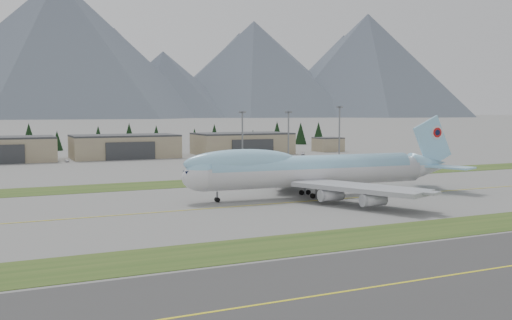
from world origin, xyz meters
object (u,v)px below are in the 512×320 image
service_vehicle_a (67,162)px  hangar_right (242,143)px  service_vehicle_b (226,158)px  service_vehicle_c (303,155)px  hangar_center (125,146)px  boeing_747_freighter (313,170)px

service_vehicle_a → hangar_right: bearing=1.8°
service_vehicle_a → service_vehicle_b: (69.44, -9.14, 0.00)m
service_vehicle_c → hangar_right: bearing=169.6°
service_vehicle_a → service_vehicle_b: bearing=-14.6°
hangar_center → service_vehicle_c: 86.72m
service_vehicle_a → service_vehicle_c: size_ratio=0.77×
boeing_747_freighter → service_vehicle_c: size_ratio=16.96×
hangar_center → service_vehicle_b: (42.05, -22.79, -5.39)m
hangar_center → hangar_right: size_ratio=1.00×
service_vehicle_b → boeing_747_freighter: bearing=176.1°
hangar_center → hangar_right: (60.00, 0.00, 0.00)m
hangar_right → service_vehicle_b: (-17.95, -22.79, -5.39)m
hangar_right → hangar_center: bearing=180.0°
hangar_right → service_vehicle_a: size_ratio=13.69×
service_vehicle_c → boeing_747_freighter: bearing=-89.4°
boeing_747_freighter → hangar_right: boeing_747_freighter is taller
hangar_center → service_vehicle_c: (84.28, -19.69, -5.39)m
hangar_right → service_vehicle_a: (-87.40, -13.65, -5.39)m
service_vehicle_b → service_vehicle_c: service_vehicle_c is taller
service_vehicle_a → service_vehicle_b: size_ratio=1.04×
hangar_center → hangar_right: 60.00m
service_vehicle_b → service_vehicle_c: size_ratio=0.74×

